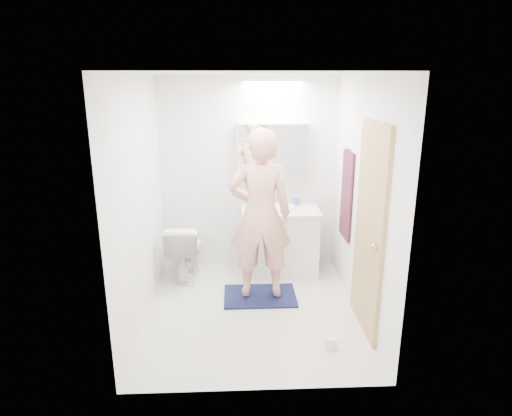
{
  "coord_description": "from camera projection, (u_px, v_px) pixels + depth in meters",
  "views": [
    {
      "loc": [
        -0.15,
        -4.15,
        2.35
      ],
      "look_at": [
        0.05,
        0.25,
        1.05
      ],
      "focal_mm": 30.76,
      "sensor_mm": 36.0,
      "label": 1
    }
  ],
  "objects": [
    {
      "name": "toilet_paper_roll",
      "position": [
        330.0,
        342.0,
        3.98
      ],
      "size": [
        0.11,
        0.11,
        0.1
      ],
      "primitive_type": "cylinder",
      "color": "white",
      "rests_on": "floor"
    },
    {
      "name": "ceiling",
      "position": [
        252.0,
        73.0,
        3.96
      ],
      "size": [
        2.5,
        2.5,
        0.0
      ],
      "primitive_type": "plane",
      "rotation": [
        3.14,
        0.0,
        0.0
      ],
      "color": "white",
      "rests_on": "floor"
    },
    {
      "name": "door",
      "position": [
        369.0,
        230.0,
        4.07
      ],
      "size": [
        0.04,
        0.8,
        2.0
      ],
      "primitive_type": "cube",
      "color": "tan",
      "rests_on": "wall_right"
    },
    {
      "name": "wall_front",
      "position": [
        258.0,
        248.0,
        3.11
      ],
      "size": [
        2.5,
        0.0,
        2.5
      ],
      "primitive_type": "plane",
      "rotation": [
        -1.57,
        0.0,
        0.0
      ],
      "color": "white",
      "rests_on": "floor"
    },
    {
      "name": "door_knob",
      "position": [
        375.0,
        247.0,
        3.8
      ],
      "size": [
        0.06,
        0.06,
        0.06
      ],
      "primitive_type": "sphere",
      "color": "gold",
      "rests_on": "door"
    },
    {
      "name": "wall_left",
      "position": [
        139.0,
        202.0,
        4.26
      ],
      "size": [
        0.0,
        2.5,
        2.5
      ],
      "primitive_type": "plane",
      "rotation": [
        1.57,
        0.0,
        1.57
      ],
      "color": "white",
      "rests_on": "floor"
    },
    {
      "name": "toilet",
      "position": [
        186.0,
        250.0,
        5.33
      ],
      "size": [
        0.44,
        0.71,
        0.7
      ],
      "primitive_type": "imported",
      "rotation": [
        0.0,
        0.0,
        3.07
      ],
      "color": "white",
      "rests_on": "floor"
    },
    {
      "name": "towel_hook",
      "position": [
        348.0,
        149.0,
        4.76
      ],
      "size": [
        0.07,
        0.02,
        0.02
      ],
      "primitive_type": "cylinder",
      "rotation": [
        0.0,
        1.57,
        0.0
      ],
      "color": "silver",
      "rests_on": "wall_right"
    },
    {
      "name": "mirror_panel",
      "position": [
        274.0,
        152.0,
        5.28
      ],
      "size": [
        0.84,
        0.01,
        0.66
      ],
      "primitive_type": "cube",
      "color": "silver",
      "rests_on": "medicine_cabinet"
    },
    {
      "name": "towel",
      "position": [
        346.0,
        195.0,
        4.91
      ],
      "size": [
        0.02,
        0.42,
        1.0
      ],
      "primitive_type": "cube",
      "color": "#121F38",
      "rests_on": "wall_right"
    },
    {
      "name": "sink_basin",
      "position": [
        280.0,
        207.0,
        5.38
      ],
      "size": [
        0.36,
        0.36,
        0.03
      ],
      "primitive_type": "cylinder",
      "color": "white",
      "rests_on": "countertop"
    },
    {
      "name": "toothbrush_cup",
      "position": [
        297.0,
        202.0,
        5.5
      ],
      "size": [
        0.09,
        0.09,
        0.08
      ],
      "primitive_type": "imported",
      "rotation": [
        0.0,
        0.0,
        0.0
      ],
      "color": "#4664D2",
      "rests_on": "countertop"
    },
    {
      "name": "medicine_cabinet",
      "position": [
        273.0,
        151.0,
        5.36
      ],
      "size": [
        0.88,
        0.14,
        0.7
      ],
      "primitive_type": "cube",
      "color": "white",
      "rests_on": "wall_back"
    },
    {
      "name": "soap_bottle_a",
      "position": [
        251.0,
        198.0,
        5.45
      ],
      "size": [
        0.11,
        0.11,
        0.2
      ],
      "primitive_type": "imported",
      "rotation": [
        0.0,
        0.0,
        0.52
      ],
      "color": "beige",
      "rests_on": "countertop"
    },
    {
      "name": "vanity_cabinet",
      "position": [
        280.0,
        242.0,
        5.48
      ],
      "size": [
        0.9,
        0.55,
        0.78
      ],
      "primitive_type": "cube",
      "color": "white",
      "rests_on": "floor"
    },
    {
      "name": "floor",
      "position": [
        252.0,
        310.0,
        4.65
      ],
      "size": [
        2.5,
        2.5,
        0.0
      ],
      "primitive_type": "plane",
      "color": "silver",
      "rests_on": "ground"
    },
    {
      "name": "faucet",
      "position": [
        279.0,
        198.0,
        5.54
      ],
      "size": [
        0.02,
        0.02,
        0.16
      ],
      "primitive_type": "cylinder",
      "color": "#BCBCC0",
      "rests_on": "countertop"
    },
    {
      "name": "soap_bottle_b",
      "position": [
        269.0,
        199.0,
        5.5
      ],
      "size": [
        0.11,
        0.11,
        0.17
      ],
      "primitive_type": "imported",
      "rotation": [
        0.0,
        0.0,
        -0.59
      ],
      "color": "#5C83C6",
      "rests_on": "countertop"
    },
    {
      "name": "wall_right",
      "position": [
        363.0,
        199.0,
        4.35
      ],
      "size": [
        0.0,
        2.5,
        2.5
      ],
      "primitive_type": "plane",
      "rotation": [
        1.57,
        0.0,
        -1.57
      ],
      "color": "white",
      "rests_on": "floor"
    },
    {
      "name": "wall_back",
      "position": [
        248.0,
        174.0,
        5.5
      ],
      "size": [
        2.5,
        0.0,
        2.5
      ],
      "primitive_type": "plane",
      "rotation": [
        1.57,
        0.0,
        0.0
      ],
      "color": "white",
      "rests_on": "floor"
    },
    {
      "name": "bath_rug",
      "position": [
        260.0,
        296.0,
        4.91
      ],
      "size": [
        0.8,
        0.55,
        0.02
      ],
      "primitive_type": "cube",
      "rotation": [
        0.0,
        0.0,
        0.01
      ],
      "color": "#141A3E",
      "rests_on": "floor"
    },
    {
      "name": "countertop",
      "position": [
        280.0,
        211.0,
        5.36
      ],
      "size": [
        0.95,
        0.58,
        0.04
      ],
      "primitive_type": "cube",
      "color": "silver",
      "rests_on": "vanity_cabinet"
    },
    {
      "name": "person",
      "position": [
        260.0,
        215.0,
        4.64
      ],
      "size": [
        0.67,
        0.44,
        1.84
      ],
      "primitive_type": "imported",
      "rotation": [
        0.0,
        0.0,
        3.15
      ],
      "color": "#E29E88",
      "rests_on": "bath_rug"
    }
  ]
}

